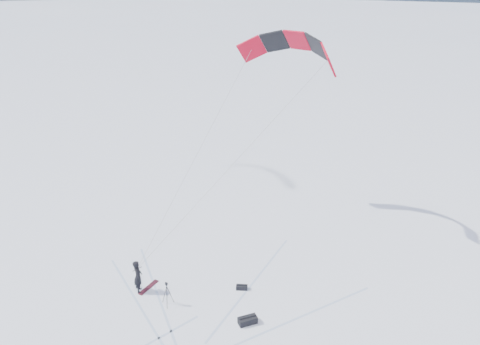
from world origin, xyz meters
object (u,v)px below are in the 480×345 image
snowkiter (139,291)px  gear_bag_b (242,287)px  snowboard (148,287)px  tripod (167,291)px  gear_bag_a (248,320)px

snowkiter → gear_bag_b: bearing=-104.4°
snowboard → gear_bag_b: size_ratio=2.12×
snowboard → tripod: bearing=-108.5°
tripod → gear_bag_a: size_ratio=1.39×
gear_bag_a → snowkiter: bearing=135.1°
gear_bag_a → gear_bag_b: gear_bag_a is taller
snowkiter → gear_bag_a: 6.13m
tripod → gear_bag_a: (2.86, -3.08, -0.65)m
snowboard → tripod: tripod is taller
snowboard → gear_bag_a: size_ratio=1.50×
snowboard → gear_bag_a: gear_bag_a is taller
tripod → gear_bag_a: tripod is taller
snowkiter → snowboard: snowkiter is taller
gear_bag_a → gear_bag_b: (0.98, 2.41, -0.06)m
tripod → gear_bag_b: 3.96m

